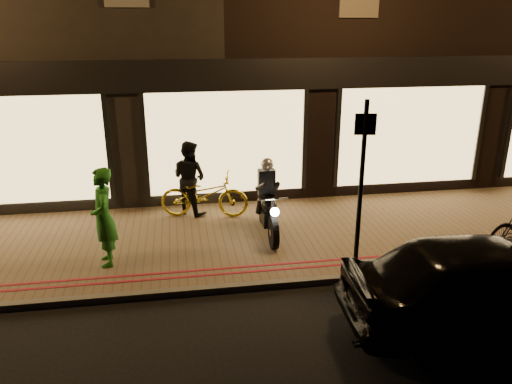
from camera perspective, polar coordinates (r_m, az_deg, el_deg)
ground at (r=8.55m, az=-0.30°, el=-11.24°), size 90.00×90.00×0.00m
sidewalk at (r=10.28m, az=-2.05°, el=-5.36°), size 50.00×4.00×0.12m
kerb_stone at (r=8.56m, az=-0.35°, el=-10.73°), size 50.00×0.14×0.12m
red_kerb_lines at (r=8.96m, az=-0.86°, el=-8.80°), size 50.00×0.26×0.01m
building_row at (r=16.31m, az=-5.55°, el=18.83°), size 48.00×10.11×8.50m
motorcycle at (r=10.14m, az=1.36°, el=-1.57°), size 0.60×1.94×1.59m
sign_post at (r=8.53m, az=11.96°, el=1.49°), size 0.35×0.09×3.00m
bicycle_gold at (r=11.13m, az=-5.94°, el=-0.32°), size 2.04×1.04×1.02m
person_green at (r=9.20m, az=-17.03°, el=-2.78°), size 0.54×0.72×1.80m
person_dark at (r=11.26m, az=-7.62°, el=1.63°), size 1.04×1.02×1.68m
parked_car at (r=8.00m, az=25.30°, el=-9.61°), size 4.34×1.90×1.45m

